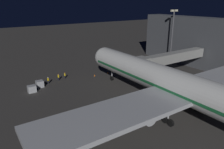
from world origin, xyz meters
name	(u,v)px	position (x,y,z in m)	size (l,w,h in m)	color
ground_plane	(143,96)	(0.00, 0.00, 0.00)	(320.00, 320.00, 0.00)	#383533
airliner_at_gate	(190,91)	(0.00, 11.56, 5.52)	(54.44, 61.50, 19.28)	silver
jet_bridge	(167,58)	(-13.23, -5.57, 5.62)	(24.97, 3.40, 7.15)	#9E9E99
apron_floodlight_mast	(172,33)	(-25.50, -15.08, 10.27)	(2.90, 0.50, 17.66)	#59595E
baggage_container_near_belt	(40,84)	(17.44, -18.42, 0.82)	(1.67, 1.63, 1.65)	#B7BABF
baggage_container_mid_row	(32,89)	(19.88, -16.31, 0.80)	(1.81, 1.52, 1.60)	#B7BABF
ground_crew_near_nose_gear	(65,75)	(9.88, -20.85, 0.95)	(0.40, 0.40, 1.72)	black
ground_crew_by_belt_loader	(48,80)	(14.96, -19.51, 0.99)	(0.40, 0.40, 1.80)	black
ground_crew_walking_aft	(58,77)	(11.88, -20.39, 1.01)	(0.40, 0.40, 1.83)	black
traffic_cone_nose_port	(108,73)	(-2.20, -17.95, 0.28)	(0.36, 0.36, 0.55)	orange
traffic_cone_nose_starboard	(95,75)	(2.20, -17.95, 0.28)	(0.36, 0.36, 0.55)	orange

